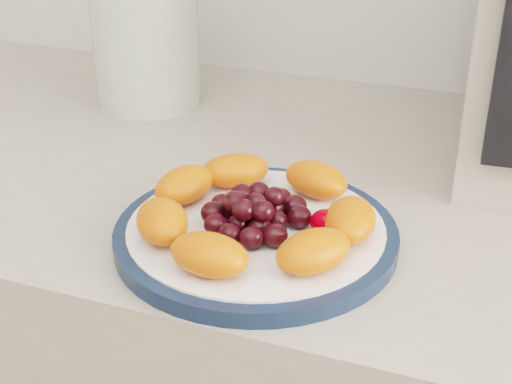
% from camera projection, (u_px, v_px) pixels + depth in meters
% --- Properties ---
extents(plate_rim, '(0.25, 0.25, 0.01)m').
position_uv_depth(plate_rim, '(256.00, 235.00, 0.63)').
color(plate_rim, '#13213C').
rests_on(plate_rim, counter).
extents(plate_face, '(0.23, 0.23, 0.02)m').
position_uv_depth(plate_face, '(256.00, 234.00, 0.63)').
color(plate_face, white).
rests_on(plate_face, counter).
extents(canister, '(0.18, 0.18, 0.16)m').
position_uv_depth(canister, '(146.00, 42.00, 0.92)').
color(canister, '#435E1D').
rests_on(canister, counter).
extents(fruit_plate, '(0.22, 0.21, 0.03)m').
position_uv_depth(fruit_plate, '(256.00, 210.00, 0.62)').
color(fruit_plate, '#FF4811').
rests_on(fruit_plate, plate_face).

